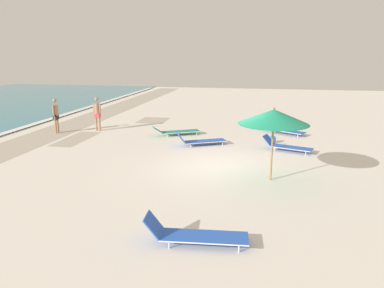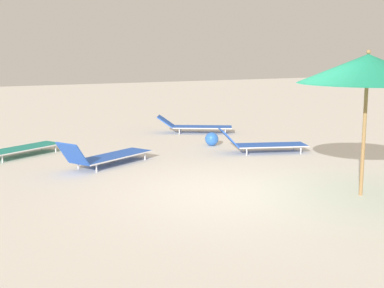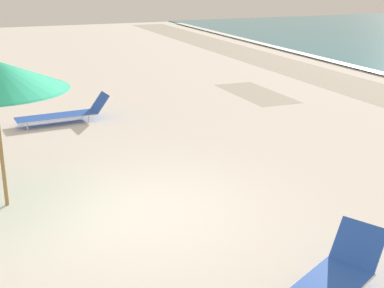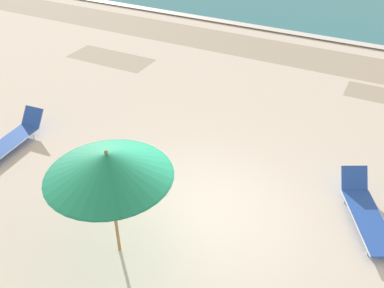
% 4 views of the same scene
% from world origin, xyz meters
% --- Properties ---
extents(ground_plane, '(60.00, 60.00, 0.16)m').
position_xyz_m(ground_plane, '(0.00, 0.01, -0.08)').
color(ground_plane, silver).
extents(beach_umbrella, '(2.22, 2.22, 2.37)m').
position_xyz_m(beach_umbrella, '(-0.99, -1.62, 2.06)').
color(beach_umbrella, '#9E7547').
rests_on(beach_umbrella, ground_plane).
extents(sun_lounger_under_umbrella, '(1.25, 2.12, 0.58)m').
position_xyz_m(sun_lounger_under_umbrella, '(2.84, -2.30, 0.22)').
color(sun_lounger_under_umbrella, blue).
rests_on(sun_lounger_under_umbrella, ground_plane).
extents(sun_lounger_beside_umbrella, '(1.55, 2.25, 0.63)m').
position_xyz_m(sun_lounger_beside_umbrella, '(3.11, 1.41, 0.22)').
color(sun_lounger_beside_umbrella, blue).
rests_on(sun_lounger_beside_umbrella, ground_plane).
extents(sun_lounger_near_water_left, '(0.80, 2.26, 0.62)m').
position_xyz_m(sun_lounger_near_water_left, '(-5.53, 0.03, 0.22)').
color(sun_lounger_near_water_left, blue).
rests_on(sun_lounger_near_water_left, ground_plane).
extents(sun_lounger_near_water_right, '(1.66, 2.36, 0.49)m').
position_xyz_m(sun_lounger_near_water_right, '(4.91, 2.93, 0.20)').
color(sun_lounger_near_water_right, '#1E8475').
rests_on(sun_lounger_near_water_right, ground_plane).
extents(sun_lounger_mid_beach_solo, '(1.61, 2.15, 0.50)m').
position_xyz_m(sun_lounger_mid_beach_solo, '(6.25, -2.33, 0.21)').
color(sun_lounger_mid_beach_solo, blue).
rests_on(sun_lounger_mid_beach_solo, ground_plane).
extents(beachgoer_wading_adult, '(0.45, 0.27, 1.76)m').
position_xyz_m(beachgoer_wading_adult, '(4.29, 9.03, 1.00)').
color(beachgoer_wading_adult, '#A37A5B').
rests_on(beachgoer_wading_adult, ground_plane).
extents(beachgoer_shoreline_child, '(0.27, 0.45, 1.76)m').
position_xyz_m(beachgoer_shoreline_child, '(5.20, 7.21, 1.00)').
color(beachgoer_shoreline_child, '#A37A5B').
rests_on(beachgoer_shoreline_child, ground_plane).
extents(beach_ball, '(0.34, 0.34, 0.34)m').
position_xyz_m(beach_ball, '(4.19, -1.73, 0.17)').
color(beach_ball, blue).
rests_on(beach_ball, ground_plane).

